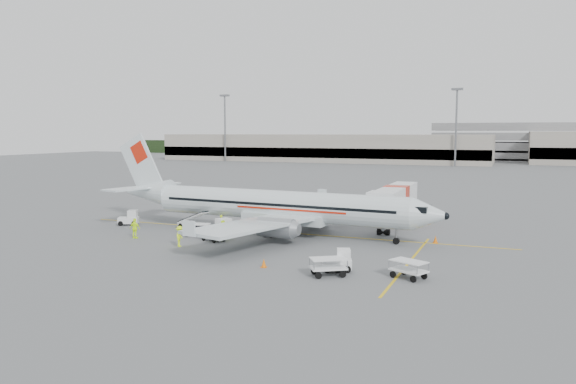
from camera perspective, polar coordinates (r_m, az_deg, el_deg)
name	(u,v)px	position (r m, az deg, el deg)	size (l,w,h in m)	color
ground	(280,232)	(55.27, -0.78, -4.12)	(360.00, 360.00, 0.00)	#56595B
stripe_lead	(280,232)	(55.27, -0.78, -4.12)	(44.00, 0.20, 0.01)	yellow
stripe_cross	(409,262)	(43.83, 12.22, -6.97)	(0.20, 20.00, 0.01)	yellow
terminal_west	(321,148)	(190.28, 3.35, 4.50)	(110.00, 22.00, 9.00)	gray
parking_garage	(528,140)	(210.17, 23.23, 4.85)	(62.00, 24.00, 14.00)	slate
treeline	(457,150)	(226.21, 16.76, 4.13)	(300.00, 3.00, 6.00)	black
mast_west	(225,128)	(191.24, -6.42, 6.43)	(3.20, 1.20, 22.00)	slate
mast_center	(456,128)	(168.89, 16.70, 6.26)	(3.20, 1.20, 22.00)	slate
aircraft	(278,185)	(53.85, -0.99, 0.70)	(34.40, 26.96, 9.48)	silver
jet_bridge	(396,206)	(59.92, 10.93, -1.39)	(3.02, 16.10, 4.23)	white
belt_loader	(194,217)	(57.19, -9.52, -2.56)	(4.74, 1.78, 2.57)	white
tug_fore	(337,260)	(40.19, 5.00, -6.90)	(2.05, 1.17, 1.58)	white
tug_mid	(221,227)	(53.07, -6.87, -3.60)	(2.36, 1.35, 1.82)	white
tug_aft	(128,218)	(61.86, -15.92, -2.52)	(2.04, 1.17, 1.58)	white
cart_loaded_a	(197,230)	(53.97, -9.21, -3.81)	(2.30, 1.36, 1.20)	white
cart_loaded_b	(214,235)	(51.27, -7.57, -4.35)	(2.14, 1.27, 1.12)	white
cart_empty_a	(328,267)	(38.80, 4.11, -7.61)	(2.42, 1.43, 1.26)	white
cart_empty_b	(409,269)	(38.93, 12.15, -7.70)	(2.37, 1.40, 1.24)	white
cone_nose	(435,239)	(51.69, 14.75, -4.66)	(0.42, 0.42, 0.69)	orange
cone_port	(387,209)	(70.36, 10.05, -1.74)	(0.40, 0.40, 0.65)	orange
cone_stbd	(264,263)	(41.20, -2.47, -7.21)	(0.41, 0.41, 0.66)	orange
crew_a	(221,223)	(56.28, -6.78, -3.15)	(0.59, 0.39, 1.61)	#CCF315
crew_b	(223,230)	(51.74, -6.60, -3.87)	(0.87, 0.67, 1.78)	#CCF315
crew_c	(180,236)	(49.23, -10.95, -4.44)	(1.16, 0.67, 1.80)	#CCF315
crew_d	(135,228)	(53.92, -15.29, -3.58)	(1.11, 0.46, 1.89)	#CCF315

